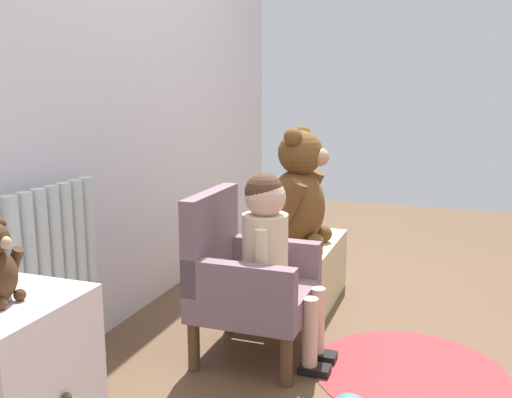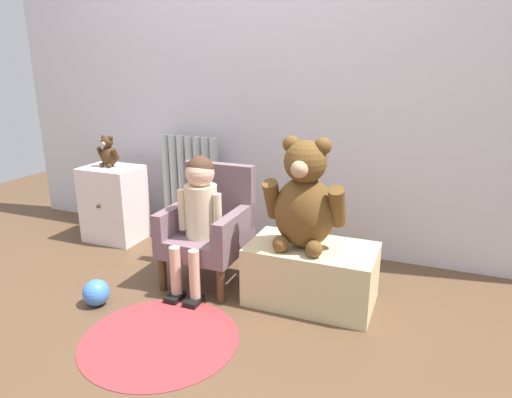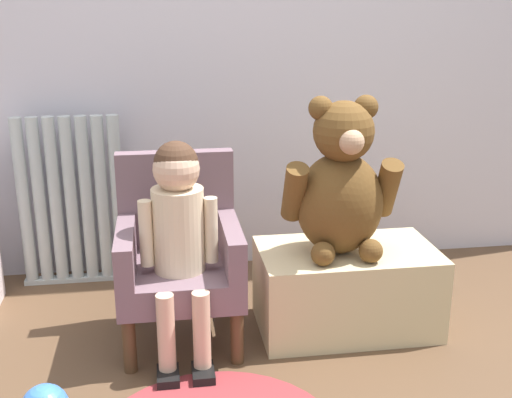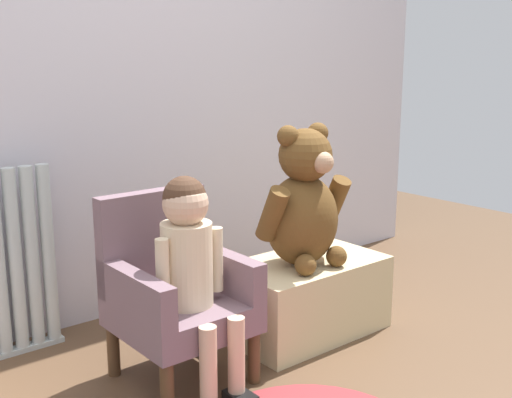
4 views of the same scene
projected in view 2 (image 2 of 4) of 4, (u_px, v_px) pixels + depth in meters
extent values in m
plane|color=brown|center=(173.00, 331.00, 2.08)|extent=(6.00, 6.00, 0.00)
cube|color=silver|center=(267.00, 57.00, 2.78)|extent=(3.80, 0.05, 2.40)
cylinder|color=#B1BBBA|center=(167.00, 184.00, 3.16)|extent=(0.05, 0.05, 0.68)
cylinder|color=#B1BBBA|center=(175.00, 185.00, 3.14)|extent=(0.05, 0.05, 0.68)
cylinder|color=#B1BBBA|center=(182.00, 185.00, 3.11)|extent=(0.05, 0.05, 0.68)
cylinder|color=#B1BBBA|center=(190.00, 186.00, 3.09)|extent=(0.05, 0.05, 0.68)
cylinder|color=#B1BBBA|center=(198.00, 187.00, 3.07)|extent=(0.05, 0.05, 0.68)
cylinder|color=#B1BBBA|center=(206.00, 188.00, 3.05)|extent=(0.05, 0.05, 0.68)
cylinder|color=#B1BBBA|center=(215.00, 189.00, 3.02)|extent=(0.05, 0.05, 0.68)
cube|color=#B1BBBA|center=(192.00, 235.00, 3.19)|extent=(0.43, 0.05, 0.02)
cube|color=silver|center=(114.00, 204.00, 3.08)|extent=(0.37, 0.29, 0.51)
sphere|color=#4C3823|center=(98.00, 207.00, 2.94)|extent=(0.02, 0.02, 0.02)
cube|color=#725862|center=(206.00, 242.00, 2.48)|extent=(0.41, 0.42, 0.10)
cube|color=#725862|center=(220.00, 194.00, 2.57)|extent=(0.41, 0.06, 0.35)
cube|color=#725862|center=(177.00, 217.00, 2.51)|extent=(0.06, 0.42, 0.14)
cube|color=#725862|center=(235.00, 225.00, 2.38)|extent=(0.06, 0.42, 0.14)
cylinder|color=#4C331E|center=(163.00, 274.00, 2.43)|extent=(0.04, 0.04, 0.19)
cylinder|color=#4C331E|center=(221.00, 285.00, 2.30)|extent=(0.04, 0.04, 0.19)
cylinder|color=#4C331E|center=(195.00, 249.00, 2.74)|extent=(0.04, 0.04, 0.19)
cylinder|color=#4C331E|center=(248.00, 258.00, 2.62)|extent=(0.04, 0.04, 0.19)
cylinder|color=beige|center=(201.00, 211.00, 2.39)|extent=(0.17, 0.17, 0.28)
sphere|color=#D8AD8E|center=(200.00, 173.00, 2.33)|extent=(0.15, 0.15, 0.15)
sphere|color=#472D1E|center=(200.00, 169.00, 2.33)|extent=(0.14, 0.14, 0.14)
cylinder|color=#D8AD8E|center=(176.00, 270.00, 2.32)|extent=(0.06, 0.06, 0.26)
cube|color=black|center=(175.00, 297.00, 2.34)|extent=(0.07, 0.11, 0.03)
cylinder|color=#D8AD8E|center=(195.00, 274.00, 2.28)|extent=(0.06, 0.06, 0.26)
cube|color=black|center=(194.00, 301.00, 2.30)|extent=(0.07, 0.11, 0.03)
cylinder|color=beige|center=(182.00, 210.00, 2.41)|extent=(0.04, 0.04, 0.22)
cylinder|color=beige|center=(218.00, 215.00, 2.33)|extent=(0.04, 0.04, 0.22)
cube|color=#D0BB8A|center=(311.00, 274.00, 2.30)|extent=(0.63, 0.37, 0.30)
ellipsoid|color=brown|center=(305.00, 212.00, 2.21)|extent=(0.30, 0.26, 0.35)
sphere|color=brown|center=(305.00, 162.00, 2.12)|extent=(0.20, 0.20, 0.20)
sphere|color=tan|center=(300.00, 169.00, 2.04)|extent=(0.08, 0.08, 0.08)
sphere|color=brown|center=(291.00, 144.00, 2.14)|extent=(0.08, 0.08, 0.08)
sphere|color=brown|center=(323.00, 146.00, 2.08)|extent=(0.08, 0.08, 0.08)
cylinder|color=brown|center=(273.00, 199.00, 2.24)|extent=(0.08, 0.15, 0.22)
cylinder|color=brown|center=(337.00, 207.00, 2.12)|extent=(0.08, 0.15, 0.22)
sphere|color=brown|center=(281.00, 244.00, 2.18)|extent=(0.08, 0.08, 0.08)
sphere|color=brown|center=(314.00, 249.00, 2.12)|extent=(0.08, 0.08, 0.08)
ellipsoid|color=#3E2615|center=(109.00, 156.00, 3.01)|extent=(0.11, 0.10, 0.13)
sphere|color=#3E2615|center=(107.00, 142.00, 2.98)|extent=(0.08, 0.08, 0.08)
sphere|color=tan|center=(103.00, 144.00, 2.95)|extent=(0.03, 0.03, 0.03)
sphere|color=#3E2615|center=(103.00, 137.00, 2.98)|extent=(0.03, 0.03, 0.03)
sphere|color=#3E2615|center=(111.00, 138.00, 2.96)|extent=(0.03, 0.03, 0.03)
cylinder|color=#3E2615|center=(101.00, 153.00, 3.02)|extent=(0.03, 0.06, 0.08)
cylinder|color=#3E2615|center=(116.00, 154.00, 2.98)|extent=(0.03, 0.06, 0.08)
sphere|color=#3E2615|center=(102.00, 165.00, 3.00)|extent=(0.03, 0.03, 0.03)
sphere|color=#3E2615|center=(109.00, 166.00, 2.98)|extent=(0.03, 0.03, 0.03)
cylinder|color=maroon|center=(160.00, 339.00, 2.01)|extent=(0.70, 0.70, 0.01)
sphere|color=#3C79D6|center=(96.00, 293.00, 2.28)|extent=(0.13, 0.13, 0.13)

